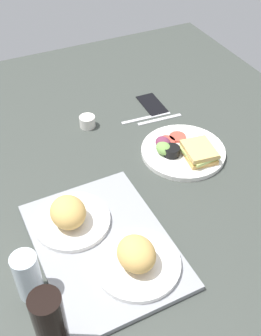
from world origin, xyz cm
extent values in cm
cube|color=#383D38|center=(0.00, 0.00, -1.50)|extent=(190.00, 150.00, 3.00)
cube|color=gray|center=(-18.87, 20.67, 0.80)|extent=(45.64, 33.87, 1.60)
cylinder|color=white|center=(-28.87, 15.67, 2.30)|extent=(21.53, 21.53, 1.40)
ellipsoid|color=tan|center=(-28.92, 16.03, 6.63)|extent=(10.66, 9.21, 7.27)
cylinder|color=white|center=(-8.87, 25.67, 2.30)|extent=(20.83, 20.83, 1.40)
ellipsoid|color=tan|center=(-9.33, 26.54, 6.70)|extent=(10.86, 9.38, 7.41)
cylinder|color=white|center=(5.21, -17.72, 0.80)|extent=(27.67, 27.67, 1.60)
cube|color=tan|center=(-0.32, -20.21, 2.30)|extent=(12.09, 10.37, 1.40)
cube|color=#B2C66B|center=(-0.32, -20.21, 3.50)|extent=(11.53, 9.66, 1.00)
cube|color=#DBB266|center=(-0.32, -20.21, 4.70)|extent=(12.07, 10.35, 1.40)
cylinder|color=#D14738|center=(11.44, -19.10, 2.00)|extent=(5.60, 5.60, 0.80)
cylinder|color=#D14738|center=(11.02, -14.67, 2.00)|extent=(5.60, 5.60, 0.80)
cylinder|color=black|center=(4.52, -12.87, 3.10)|extent=(5.20, 5.20, 3.00)
cylinder|color=#EFEACC|center=(4.52, -12.87, 4.20)|extent=(4.26, 4.26, 0.60)
ellipsoid|color=#729E4C|center=(6.59, -11.08, 3.40)|extent=(6.00, 4.80, 3.60)
ellipsoid|color=#6B2D47|center=(9.09, -12.18, 3.40)|extent=(6.00, 4.80, 3.60)
cylinder|color=silver|center=(-24.03, 41.19, 6.77)|extent=(6.10, 6.10, 13.54)
cylinder|color=black|center=(-40.18, 40.11, 10.47)|extent=(6.40, 6.40, 20.95)
cylinder|color=silver|center=(32.75, 5.43, 2.00)|extent=(5.60, 5.60, 4.00)
cube|color=#B7B7BC|center=(25.21, -19.72, 0.25)|extent=(2.58, 17.06, 0.50)
cube|color=#B7B7BC|center=(28.21, -15.72, 0.25)|extent=(2.82, 19.05, 0.50)
cube|color=black|center=(35.10, -21.69, 0.40)|extent=(14.61, 7.63, 0.80)
camera|label=1|loc=(-82.46, 42.83, 88.47)|focal=44.39mm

